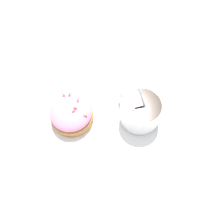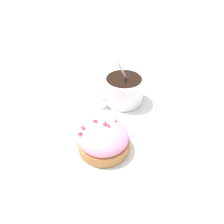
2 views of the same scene
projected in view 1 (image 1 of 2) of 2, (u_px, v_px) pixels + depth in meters
The scene contains 4 objects.
ground_plane at pixel (105, 116), 0.50m from camera, with size 3.00×3.00×0.00m, color silver.
paper_napkin at pixel (105, 116), 0.49m from camera, with size 0.34×0.34×0.00m.
coffee_cup at pixel (139, 110), 0.46m from camera, with size 0.09×0.10×0.10m.
frosted_pastry at pixel (70, 112), 0.47m from camera, with size 0.09×0.09×0.05m.
Camera 1 is at (-0.00, 0.21, 0.45)m, focal length 35.00 mm.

